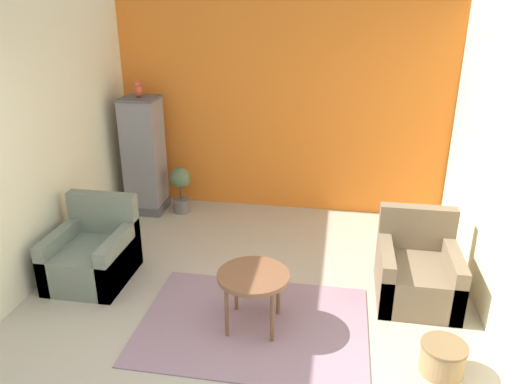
% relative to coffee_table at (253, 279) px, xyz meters
% --- Properties ---
extents(wall_back_accent, '(4.38, 0.06, 2.71)m').
position_rel_coffee_table_xyz_m(wall_back_accent, '(-0.12, 2.72, 0.88)').
color(wall_back_accent, orange).
rests_on(wall_back_accent, ground_plane).
extents(wall_left, '(0.06, 3.75, 2.71)m').
position_rel_coffee_table_xyz_m(wall_left, '(-2.28, 0.81, 0.88)').
color(wall_left, beige).
rests_on(wall_left, ground_plane).
extents(wall_right, '(0.06, 3.75, 2.71)m').
position_rel_coffee_table_xyz_m(wall_right, '(2.04, 0.81, 0.88)').
color(wall_right, beige).
rests_on(wall_right, ground_plane).
extents(area_rug, '(2.00, 1.46, 0.01)m').
position_rel_coffee_table_xyz_m(area_rug, '(-0.00, 0.00, -0.46)').
color(area_rug, gray).
rests_on(area_rug, ground_plane).
extents(coffee_table, '(0.63, 0.63, 0.53)m').
position_rel_coffee_table_xyz_m(coffee_table, '(0.00, 0.00, 0.00)').
color(coffee_table, brown).
rests_on(coffee_table, ground_plane).
extents(armchair_left, '(0.73, 0.83, 0.82)m').
position_rel_coffee_table_xyz_m(armchair_left, '(-1.76, 0.52, -0.21)').
color(armchair_left, slate).
rests_on(armchair_left, ground_plane).
extents(armchair_right, '(0.73, 0.83, 0.82)m').
position_rel_coffee_table_xyz_m(armchair_right, '(1.46, 0.72, -0.21)').
color(armchair_right, '#7A664C').
rests_on(armchair_right, ground_plane).
extents(birdcage, '(0.47, 0.47, 1.53)m').
position_rel_coffee_table_xyz_m(birdcage, '(-1.86, 2.27, 0.29)').
color(birdcage, '#555559').
rests_on(birdcage, ground_plane).
extents(parrot, '(0.10, 0.19, 0.22)m').
position_rel_coffee_table_xyz_m(parrot, '(-1.86, 2.27, 1.17)').
color(parrot, '#D14C2D').
rests_on(parrot, birdcage).
extents(potted_plant, '(0.30, 0.27, 0.62)m').
position_rel_coffee_table_xyz_m(potted_plant, '(-1.39, 2.28, -0.09)').
color(potted_plant, '#66605B').
rests_on(potted_plant, ground_plane).
extents(wicker_basket, '(0.35, 0.35, 0.26)m').
position_rel_coffee_table_xyz_m(wicker_basket, '(1.54, -0.33, -0.33)').
color(wicker_basket, '#A37F51').
rests_on(wicker_basket, ground_plane).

